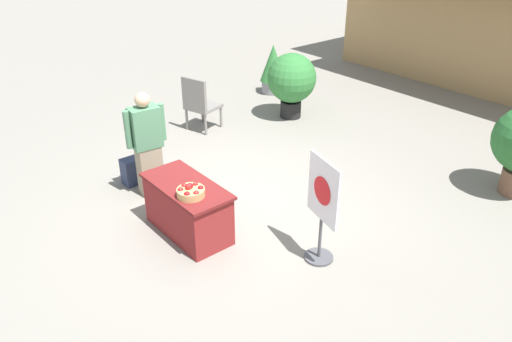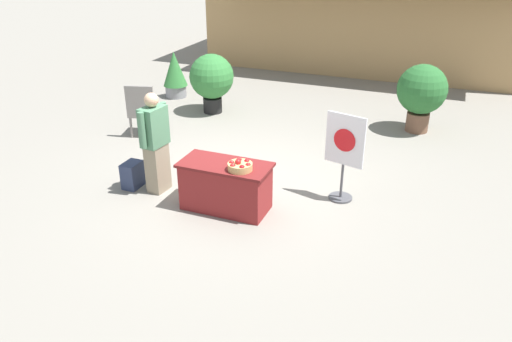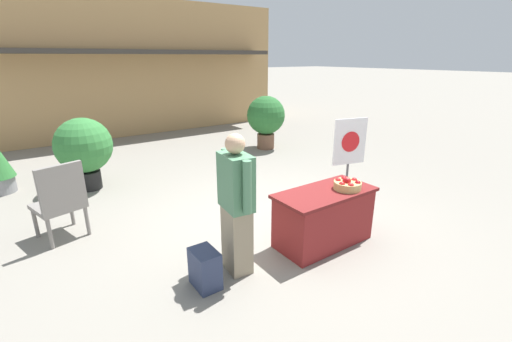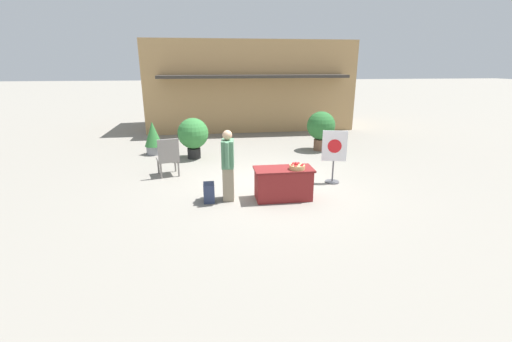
% 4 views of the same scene
% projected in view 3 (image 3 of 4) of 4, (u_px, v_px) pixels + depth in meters
% --- Properties ---
extents(ground_plane, '(120.00, 120.00, 0.00)m').
position_uv_depth(ground_plane, '(268.00, 221.00, 5.08)').
color(ground_plane, gray).
extents(storefront_building, '(9.30, 4.71, 3.95)m').
position_uv_depth(storefront_building, '(126.00, 67.00, 11.68)').
color(storefront_building, tan).
rests_on(storefront_building, ground_plane).
extents(display_table, '(1.32, 0.63, 0.72)m').
position_uv_depth(display_table, '(324.00, 217.00, 4.40)').
color(display_table, maroon).
rests_on(display_table, ground_plane).
extents(apple_basket, '(0.35, 0.35, 0.16)m').
position_uv_depth(apple_basket, '(347.00, 184.00, 4.33)').
color(apple_basket, tan).
rests_on(apple_basket, display_table).
extents(person_visitor, '(0.30, 0.61, 1.59)m').
position_uv_depth(person_visitor, '(236.00, 205.00, 3.69)').
color(person_visitor, gray).
rests_on(person_visitor, ground_plane).
extents(backpack, '(0.24, 0.34, 0.42)m').
position_uv_depth(backpack, '(205.00, 269.00, 3.59)').
color(backpack, '#2D3856').
rests_on(backpack, ground_plane).
extents(poster_board, '(0.61, 0.36, 1.36)m').
position_uv_depth(poster_board, '(349.00, 154.00, 5.80)').
color(poster_board, '#4C4C51').
rests_on(poster_board, ground_plane).
extents(patio_chair, '(0.68, 0.68, 1.06)m').
position_uv_depth(patio_chair, '(60.00, 199.00, 4.42)').
color(patio_chair, gray).
rests_on(patio_chair, ground_plane).
extents(potted_plant_far_left, '(0.98, 0.98, 1.31)m').
position_uv_depth(potted_plant_far_left, '(84.00, 147.00, 6.09)').
color(potted_plant_far_left, black).
rests_on(potted_plant_far_left, ground_plane).
extents(potted_plant_near_left, '(0.99, 0.99, 1.37)m').
position_uv_depth(potted_plant_near_left, '(266.00, 117.00, 8.86)').
color(potted_plant_near_left, brown).
rests_on(potted_plant_near_left, ground_plane).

